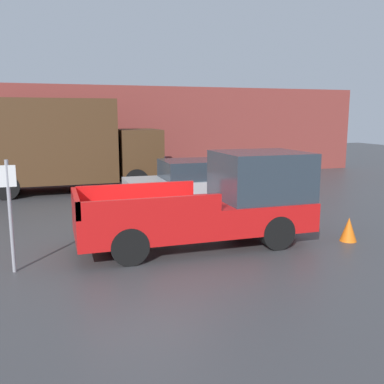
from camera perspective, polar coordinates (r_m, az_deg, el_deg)
The scene contains 8 objects.
ground_plane at distance 9.68m, azimuth -6.79°, elevation -7.54°, with size 60.00×60.00×0.00m, color #3D3D3F.
building_wall at distance 20.47m, azimuth -13.15°, elevation 7.73°, with size 28.00×0.15×4.31m.
pickup_truck at distance 9.85m, azimuth 3.33°, elevation -1.33°, with size 5.30×2.00×2.10m.
car at distance 13.46m, azimuth 0.81°, elevation 1.02°, with size 4.44×1.91×1.57m.
delivery_truck at distance 17.23m, azimuth -17.82°, elevation 6.16°, with size 7.41×2.46×3.54m.
parking_sign at distance 8.62m, azimuth -23.11°, elevation -2.17°, with size 0.30×0.07×2.14m.
newspaper_box at distance 20.78m, azimuth -4.33°, elevation 3.43°, with size 0.45×0.40×1.01m.
traffic_cone at distance 10.78m, azimuth 20.16°, elevation -4.69°, with size 0.40×0.40×0.57m.
Camera 1 is at (-1.73, -9.06, 2.94)m, focal length 40.00 mm.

